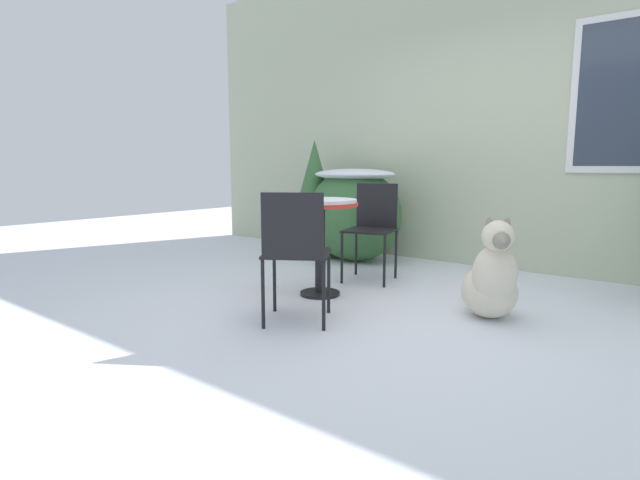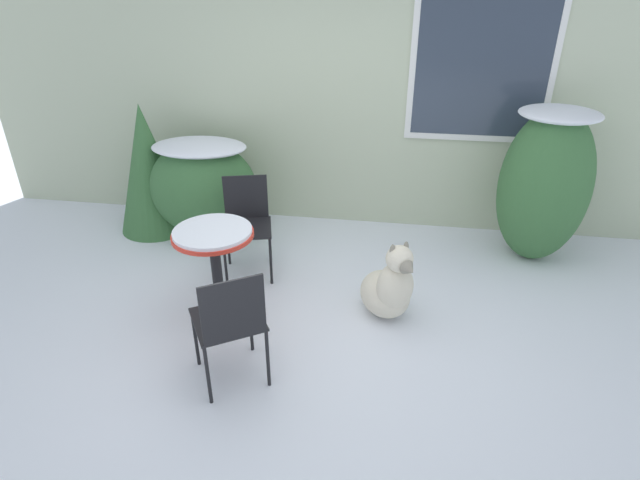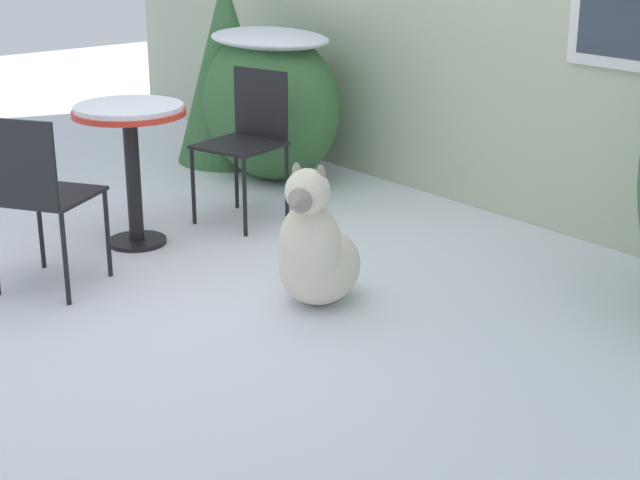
# 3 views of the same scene
# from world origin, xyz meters

# --- Properties ---
(ground_plane) EXTENTS (16.00, 16.00, 0.00)m
(ground_plane) POSITION_xyz_m (0.00, 0.00, 0.00)
(ground_plane) COLOR white
(house_wall) EXTENTS (8.00, 0.10, 3.33)m
(house_wall) POSITION_xyz_m (0.06, 2.20, 1.66)
(house_wall) COLOR #B2BC9E
(house_wall) RESTS_ON ground_plane
(shrub_left) EXTENTS (1.12, 0.79, 1.02)m
(shrub_left) POSITION_xyz_m (-1.37, 1.60, 0.54)
(shrub_left) COLOR #386638
(shrub_left) RESTS_ON ground_plane
(evergreen_bush) EXTENTS (0.75, 0.75, 1.35)m
(evergreen_bush) POSITION_xyz_m (-1.97, 1.66, 0.67)
(evergreen_bush) COLOR #386638
(evergreen_bush) RESTS_ON ground_plane
(patio_table) EXTENTS (0.61, 0.61, 0.79)m
(patio_table) POSITION_xyz_m (-0.74, 0.19, 0.62)
(patio_table) COLOR black
(patio_table) RESTS_ON ground_plane
(patio_chair_near_table) EXTENTS (0.53, 0.53, 0.89)m
(patio_chair_near_table) POSITION_xyz_m (-0.72, 0.95, 0.51)
(patio_chair_near_table) COLOR black
(patio_chair_near_table) RESTS_ON ground_plane
(patio_chair_far_side) EXTENTS (0.59, 0.59, 0.89)m
(patio_chair_far_side) POSITION_xyz_m (-0.40, -0.50, 0.51)
(patio_chair_far_side) COLOR black
(patio_chair_far_side) RESTS_ON ground_plane
(dog) EXTENTS (0.56, 0.63, 0.72)m
(dog) POSITION_xyz_m (0.58, 0.41, 0.26)
(dog) COLOR beige
(dog) RESTS_ON ground_plane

